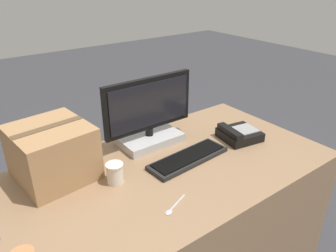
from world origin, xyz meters
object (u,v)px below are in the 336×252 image
at_px(desk_phone, 239,134).
at_px(cardboard_box, 52,152).
at_px(paper_cup_right, 115,173).
at_px(monitor, 149,119).
at_px(keyboard, 188,158).
at_px(spoon, 173,208).

relative_size(desk_phone, cardboard_box, 0.64).
bearing_deg(cardboard_box, desk_phone, -15.11).
bearing_deg(paper_cup_right, desk_phone, -3.68).
distance_m(monitor, keyboard, 0.32).
relative_size(keyboard, paper_cup_right, 4.66).
height_order(keyboard, cardboard_box, cardboard_box).
bearing_deg(spoon, monitor, -136.34).
bearing_deg(spoon, cardboard_box, -81.58).
bearing_deg(spoon, desk_phone, 178.72).
distance_m(keyboard, cardboard_box, 0.67).
xyz_separation_m(keyboard, cardboard_box, (-0.60, 0.27, 0.12)).
height_order(keyboard, paper_cup_right, paper_cup_right).
distance_m(desk_phone, cardboard_box, 1.03).
bearing_deg(desk_phone, spoon, -149.79).
height_order(monitor, cardboard_box, monitor).
xyz_separation_m(monitor, spoon, (-0.24, -0.53, -0.15)).
relative_size(paper_cup_right, spoon, 0.67).
bearing_deg(desk_phone, keyboard, -169.96).
xyz_separation_m(monitor, keyboard, (0.05, -0.28, -0.14)).
relative_size(keyboard, cardboard_box, 1.24).
xyz_separation_m(desk_phone, paper_cup_right, (-0.78, 0.05, 0.02)).
bearing_deg(monitor, paper_cup_right, -146.46).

